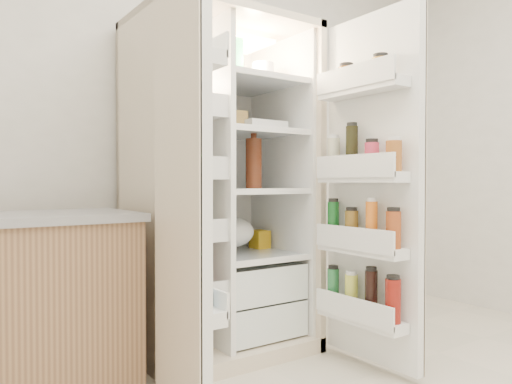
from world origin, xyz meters
TOP-DOWN VIEW (x-y plane):
  - wall_back at (0.00, 2.00)m, footprint 4.00×0.02m
  - refrigerator at (-0.05, 1.65)m, footprint 0.92×0.70m
  - freezer_door at (-0.57, 1.05)m, footprint 0.15×0.40m
  - fridge_door at (0.41, 0.96)m, footprint 0.17×0.58m
  - kitchen_counter at (-1.15, 1.56)m, footprint 1.09×0.58m

SIDE VIEW (x-z plane):
  - kitchen_counter at x=-1.15m, z-range 0.00..0.79m
  - refrigerator at x=-0.05m, z-range -0.16..1.64m
  - fridge_door at x=0.41m, z-range 0.01..1.73m
  - freezer_door at x=-0.57m, z-range 0.03..1.75m
  - wall_back at x=0.00m, z-range 0.00..2.70m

